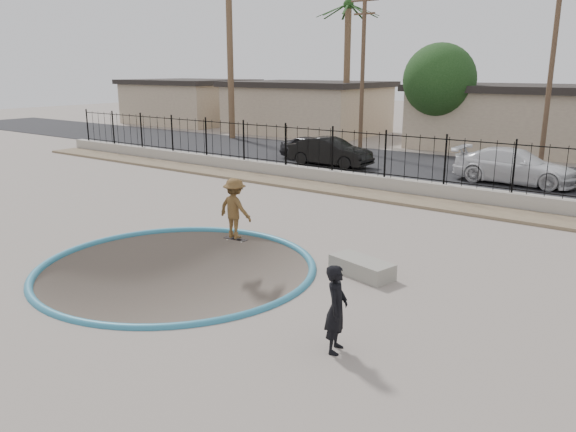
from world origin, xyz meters
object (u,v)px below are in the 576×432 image
(skater, at_px, (235,212))
(concrete_ledge, at_px, (362,267))
(car_b, at_px, (330,152))
(videographer, at_px, (336,309))
(skateboard, at_px, (236,239))
(car_c, at_px, (515,166))
(car_a, at_px, (314,148))

(skater, xyz_separation_m, concrete_ledge, (4.34, -0.30, -0.67))
(car_b, bearing_deg, videographer, -149.23)
(skateboard, relative_size, car_c, 0.15)
(skateboard, relative_size, car_a, 0.19)
(skateboard, distance_m, videographer, 7.03)
(car_a, bearing_deg, car_c, -84.15)
(videographer, bearing_deg, skater, 37.93)
(concrete_ledge, distance_m, car_c, 13.71)
(videographer, height_order, concrete_ledge, videographer)
(concrete_ledge, relative_size, car_c, 0.31)
(videographer, xyz_separation_m, concrete_ledge, (-1.48, 3.59, -0.60))
(skater, distance_m, videographer, 6.99)
(videographer, xyz_separation_m, car_a, (-12.06, 17.24, -0.10))
(videographer, bearing_deg, car_b, 14.25)
(videographer, bearing_deg, skateboard, 37.93)
(videographer, relative_size, concrete_ledge, 1.00)
(skateboard, bearing_deg, skater, -92.27)
(car_a, bearing_deg, videographer, -139.40)
(car_a, bearing_deg, skater, -149.31)
(concrete_ledge, bearing_deg, car_b, 125.11)
(concrete_ledge, xyz_separation_m, car_b, (-8.99, 12.78, 0.55))
(videographer, relative_size, car_b, 0.37)
(car_c, bearing_deg, car_b, 96.80)
(car_b, bearing_deg, car_c, -85.89)
(skater, bearing_deg, skateboard, -83.30)
(videographer, xyz_separation_m, car_b, (-10.46, 16.36, -0.05))
(videographer, height_order, car_c, videographer)
(skater, height_order, concrete_ledge, skater)
(skater, relative_size, videographer, 1.09)
(car_a, relative_size, car_c, 0.76)
(skater, bearing_deg, car_b, -67.64)
(skater, xyz_separation_m, car_c, (4.17, 13.40, -0.09))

